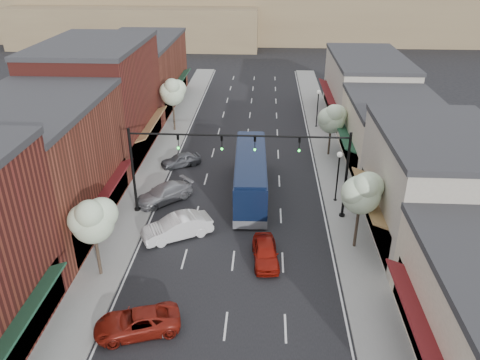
# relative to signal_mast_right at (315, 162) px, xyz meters

# --- Properties ---
(ground) EXTENTS (160.00, 160.00, 0.00)m
(ground) POSITION_rel_signal_mast_right_xyz_m (-5.62, -8.00, -4.62)
(ground) COLOR black
(ground) RESTS_ON ground
(sidewalk_left) EXTENTS (2.80, 73.00, 0.15)m
(sidewalk_left) POSITION_rel_signal_mast_right_xyz_m (-14.02, 10.50, -4.55)
(sidewalk_left) COLOR gray
(sidewalk_left) RESTS_ON ground
(sidewalk_right) EXTENTS (2.80, 73.00, 0.15)m
(sidewalk_right) POSITION_rel_signal_mast_right_xyz_m (2.78, 10.50, -4.55)
(sidewalk_right) COLOR gray
(sidewalk_right) RESTS_ON ground
(curb_left) EXTENTS (0.25, 73.00, 0.17)m
(curb_left) POSITION_rel_signal_mast_right_xyz_m (-12.62, 10.50, -4.55)
(curb_left) COLOR gray
(curb_left) RESTS_ON ground
(curb_right) EXTENTS (0.25, 73.00, 0.17)m
(curb_right) POSITION_rel_signal_mast_right_xyz_m (1.38, 10.50, -4.55)
(curb_right) COLOR gray
(curb_right) RESTS_ON ground
(bldg_left_midnear) EXTENTS (10.14, 14.10, 9.40)m
(bldg_left_midnear) POSITION_rel_signal_mast_right_xyz_m (-19.85, -2.00, 0.03)
(bldg_left_midnear) COLOR brown
(bldg_left_midnear) RESTS_ON ground
(bldg_left_midfar) EXTENTS (10.14, 14.10, 10.90)m
(bldg_left_midfar) POSITION_rel_signal_mast_right_xyz_m (-19.86, 12.00, 0.78)
(bldg_left_midfar) COLOR maroon
(bldg_left_midfar) RESTS_ON ground
(bldg_left_far) EXTENTS (10.14, 18.10, 8.40)m
(bldg_left_far) POSITION_rel_signal_mast_right_xyz_m (-19.84, 28.00, -0.46)
(bldg_left_far) COLOR brown
(bldg_left_far) RESTS_ON ground
(bldg_right_midnear) EXTENTS (9.14, 12.10, 7.90)m
(bldg_right_midnear) POSITION_rel_signal_mast_right_xyz_m (8.10, -2.00, -0.72)
(bldg_right_midnear) COLOR #B3AB9A
(bldg_right_midnear) RESTS_ON ground
(bldg_right_midfar) EXTENTS (9.14, 12.10, 6.40)m
(bldg_right_midfar) POSITION_rel_signal_mast_right_xyz_m (8.08, 10.00, -1.46)
(bldg_right_midfar) COLOR beige
(bldg_right_midfar) RESTS_ON ground
(bldg_right_far) EXTENTS (9.14, 16.10, 7.40)m
(bldg_right_far) POSITION_rel_signal_mast_right_xyz_m (8.09, 24.00, -0.96)
(bldg_right_far) COLOR #B3AB9A
(bldg_right_far) RESTS_ON ground
(hill_far) EXTENTS (120.00, 30.00, 12.00)m
(hill_far) POSITION_rel_signal_mast_right_xyz_m (-5.62, 82.00, 1.38)
(hill_far) COLOR #7A6647
(hill_far) RESTS_ON ground
(hill_near) EXTENTS (50.00, 20.00, 8.00)m
(hill_near) POSITION_rel_signal_mast_right_xyz_m (-30.62, 70.00, -0.62)
(hill_near) COLOR #7A6647
(hill_near) RESTS_ON ground
(signal_mast_right) EXTENTS (8.22, 0.46, 7.00)m
(signal_mast_right) POSITION_rel_signal_mast_right_xyz_m (0.00, 0.00, 0.00)
(signal_mast_right) COLOR black
(signal_mast_right) RESTS_ON ground
(signal_mast_left) EXTENTS (8.22, 0.46, 7.00)m
(signal_mast_left) POSITION_rel_signal_mast_right_xyz_m (-11.24, 0.00, 0.00)
(signal_mast_left) COLOR black
(signal_mast_left) RESTS_ON ground
(tree_right_near) EXTENTS (2.85, 2.65, 5.95)m
(tree_right_near) POSITION_rel_signal_mast_right_xyz_m (2.73, -4.05, -0.17)
(tree_right_near) COLOR #47382B
(tree_right_near) RESTS_ON ground
(tree_right_far) EXTENTS (2.85, 2.65, 5.43)m
(tree_right_far) POSITION_rel_signal_mast_right_xyz_m (2.73, 11.95, -0.63)
(tree_right_far) COLOR #47382B
(tree_right_far) RESTS_ON ground
(tree_left_near) EXTENTS (2.85, 2.65, 5.69)m
(tree_left_near) POSITION_rel_signal_mast_right_xyz_m (-13.87, -8.05, -0.40)
(tree_left_near) COLOR #47382B
(tree_left_near) RESTS_ON ground
(tree_left_far) EXTENTS (2.85, 2.65, 6.13)m
(tree_left_far) POSITION_rel_signal_mast_right_xyz_m (-13.87, 17.95, -0.02)
(tree_left_far) COLOR #47382B
(tree_left_far) RESTS_ON ground
(lamp_post_near) EXTENTS (0.44, 0.44, 4.44)m
(lamp_post_near) POSITION_rel_signal_mast_right_xyz_m (2.18, 2.50, -1.62)
(lamp_post_near) COLOR black
(lamp_post_near) RESTS_ON ground
(lamp_post_far) EXTENTS (0.44, 0.44, 4.44)m
(lamp_post_far) POSITION_rel_signal_mast_right_xyz_m (2.18, 20.00, -1.62)
(lamp_post_far) COLOR black
(lamp_post_far) RESTS_ON ground
(coach_bus) EXTENTS (2.92, 11.68, 3.55)m
(coach_bus) POSITION_rel_signal_mast_right_xyz_m (-4.82, 3.42, -2.77)
(coach_bus) COLOR black
(coach_bus) RESTS_ON ground
(red_hatchback) EXTENTS (2.00, 4.19, 1.38)m
(red_hatchback) POSITION_rel_signal_mast_right_xyz_m (-3.49, -5.89, -3.93)
(red_hatchback) COLOR maroon
(red_hatchback) RESTS_ON ground
(parked_car_a) EXTENTS (5.04, 3.40, 1.28)m
(parked_car_a) POSITION_rel_signal_mast_right_xyz_m (-10.35, -12.66, -3.98)
(parked_car_a) COLOR maroon
(parked_car_a) RESTS_ON ground
(parked_car_b) EXTENTS (5.23, 3.93, 1.65)m
(parked_car_b) POSITION_rel_signal_mast_right_xyz_m (-9.82, -3.36, -3.80)
(parked_car_b) COLOR silver
(parked_car_b) RESTS_ON ground
(parked_car_c) EXTENTS (4.92, 4.84, 1.42)m
(parked_car_c) POSITION_rel_signal_mast_right_xyz_m (-11.82, 1.81, -3.91)
(parked_car_c) COLOR #9C9DA2
(parked_car_c) RESTS_ON ground
(parked_car_d) EXTENTS (4.06, 3.17, 1.29)m
(parked_car_d) POSITION_rel_signal_mast_right_xyz_m (-11.62, 8.68, -3.98)
(parked_car_d) COLOR #5B5D63
(parked_car_d) RESTS_ON ground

